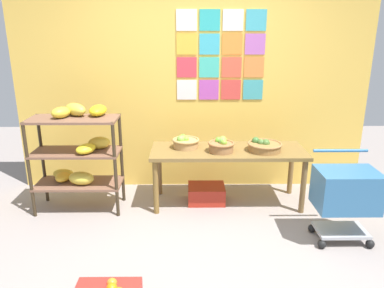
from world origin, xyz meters
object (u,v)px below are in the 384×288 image
at_px(banana_shelf_unit, 78,149).
at_px(produce_crate_under_table, 206,194).
at_px(fruit_basket_back_left, 185,142).
at_px(fruit_basket_centre, 221,145).
at_px(fruit_basket_right, 264,146).
at_px(shopping_cart, 346,193).
at_px(display_table, 228,156).

height_order(banana_shelf_unit, produce_crate_under_table, banana_shelf_unit).
xyz_separation_m(fruit_basket_back_left, fruit_basket_centre, (0.39, -0.14, 0.01)).
bearing_deg(fruit_basket_right, banana_shelf_unit, -178.86).
xyz_separation_m(fruit_basket_back_left, produce_crate_under_table, (0.24, -0.04, -0.62)).
bearing_deg(shopping_cart, fruit_basket_centre, 136.58).
xyz_separation_m(display_table, fruit_basket_right, (0.39, -0.05, 0.13)).
bearing_deg(produce_crate_under_table, fruit_basket_right, -7.52).
xyz_separation_m(display_table, shopping_cart, (1.01, -0.81, -0.08)).
height_order(banana_shelf_unit, fruit_basket_right, banana_shelf_unit).
bearing_deg(fruit_basket_right, fruit_basket_centre, -177.40).
distance_m(display_table, fruit_basket_centre, 0.18).
bearing_deg(banana_shelf_unit, produce_crate_under_table, 5.01).
relative_size(fruit_basket_right, shopping_cart, 0.45).
xyz_separation_m(fruit_basket_centre, shopping_cart, (1.09, -0.73, -0.23)).
bearing_deg(shopping_cart, fruit_basket_back_left, 139.91).
height_order(display_table, fruit_basket_back_left, fruit_basket_back_left).
height_order(fruit_basket_back_left, shopping_cart, shopping_cart).
bearing_deg(fruit_basket_back_left, fruit_basket_centre, -20.07).
height_order(fruit_basket_right, shopping_cart, shopping_cart).
height_order(banana_shelf_unit, fruit_basket_back_left, banana_shelf_unit).
relative_size(fruit_basket_right, fruit_basket_back_left, 1.24).
bearing_deg(fruit_basket_centre, fruit_basket_back_left, 159.93).
xyz_separation_m(banana_shelf_unit, fruit_basket_centre, (1.56, 0.02, 0.03)).
bearing_deg(display_table, fruit_basket_centre, -137.97).
relative_size(display_table, fruit_basket_centre, 5.89).
bearing_deg(banana_shelf_unit, fruit_basket_back_left, 7.96).
relative_size(banana_shelf_unit, produce_crate_under_table, 2.79).
xyz_separation_m(banana_shelf_unit, produce_crate_under_table, (1.41, 0.12, -0.60)).
bearing_deg(produce_crate_under_table, fruit_basket_centre, -34.30).
height_order(fruit_basket_right, produce_crate_under_table, fruit_basket_right).
distance_m(banana_shelf_unit, fruit_basket_centre, 1.56).
bearing_deg(produce_crate_under_table, fruit_basket_back_left, 170.66).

